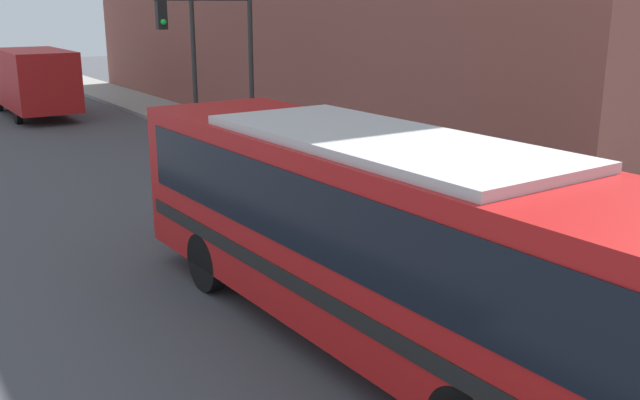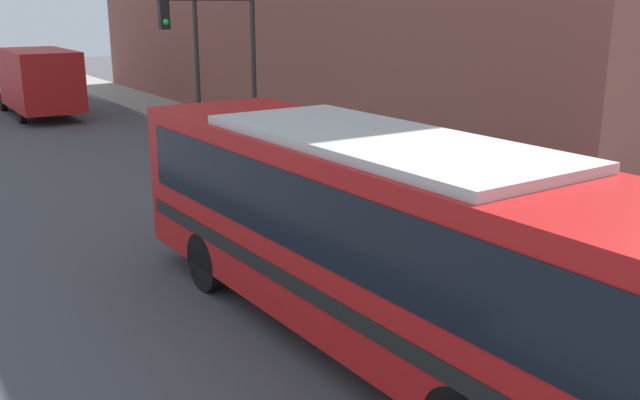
% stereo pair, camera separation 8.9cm
% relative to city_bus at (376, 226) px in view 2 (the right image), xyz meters
% --- Properties ---
extents(ground_plane, '(120.00, 120.00, 0.00)m').
position_rel_city_bus_xyz_m(ground_plane, '(0.01, 0.71, -1.80)').
color(ground_plane, '#47474C').
extents(sidewalk, '(2.72, 70.00, 0.17)m').
position_rel_city_bus_xyz_m(sidewalk, '(5.86, 20.71, -1.71)').
color(sidewalk, gray).
rests_on(sidewalk, ground_plane).
extents(city_bus, '(2.80, 10.52, 3.09)m').
position_rel_city_bus_xyz_m(city_bus, '(0.00, 0.00, 0.00)').
color(city_bus, red).
rests_on(city_bus, ground_plane).
extents(delivery_truck, '(2.46, 7.36, 2.90)m').
position_rel_city_bus_xyz_m(delivery_truck, '(0.79, 25.51, -0.21)').
color(delivery_truck, '#B21919').
rests_on(delivery_truck, ground_plane).
extents(fire_hydrant, '(0.20, 0.27, 0.70)m').
position_rel_city_bus_xyz_m(fire_hydrant, '(5.11, 3.12, -1.28)').
color(fire_hydrant, gold).
rests_on(fire_hydrant, sidewalk).
extents(traffic_light_pole, '(3.28, 0.35, 4.92)m').
position_rel_city_bus_xyz_m(traffic_light_pole, '(4.09, 13.62, 1.77)').
color(traffic_light_pole, '#2D2D2D').
rests_on(traffic_light_pole, sidewalk).
extents(parking_meter, '(0.14, 0.14, 1.35)m').
position_rel_city_bus_xyz_m(parking_meter, '(5.11, 10.33, -0.71)').
color(parking_meter, '#2D2D2D').
rests_on(parking_meter, sidewalk).
extents(street_lamp, '(2.48, 0.28, 6.76)m').
position_rel_city_bus_xyz_m(street_lamp, '(5.02, 18.52, 2.41)').
color(street_lamp, '#2D2D2D').
rests_on(street_lamp, sidewalk).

